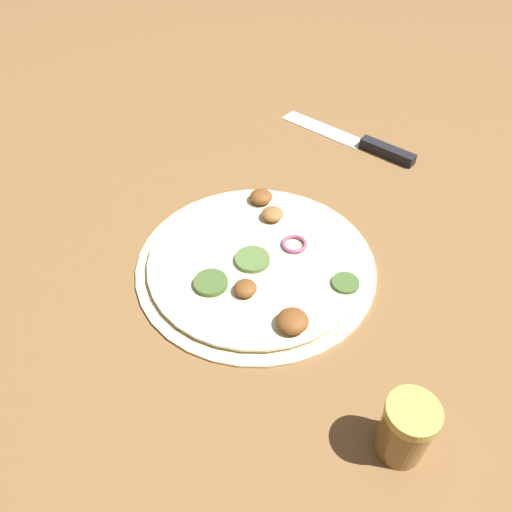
{
  "coord_description": "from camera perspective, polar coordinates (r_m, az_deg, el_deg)",
  "views": [
    {
      "loc": [
        0.29,
        0.37,
        0.5
      ],
      "look_at": [
        0.0,
        0.0,
        0.02
      ],
      "focal_mm": 35.0,
      "sensor_mm": 36.0,
      "label": 1
    }
  ],
  "objects": [
    {
      "name": "pizza",
      "position": [
        0.68,
        0.11,
        -0.71
      ],
      "size": [
        0.33,
        0.33,
        0.03
      ],
      "color": "beige",
      "rests_on": "ground_plane"
    },
    {
      "name": "ground_plane",
      "position": [
        0.69,
        0.0,
        -1.08
      ],
      "size": [
        3.0,
        3.0,
        0.0
      ],
      "primitive_type": "plane",
      "color": "brown"
    },
    {
      "name": "spice_jar",
      "position": [
        0.53,
        16.74,
        -18.4
      ],
      "size": [
        0.05,
        0.05,
        0.08
      ],
      "color": "olive",
      "rests_on": "ground_plane"
    },
    {
      "name": "knife",
      "position": [
        0.93,
        12.62,
        12.34
      ],
      "size": [
        0.08,
        0.27,
        0.02
      ],
      "rotation": [
        0.0,
        0.0,
        4.92
      ],
      "color": "silver",
      "rests_on": "ground_plane"
    }
  ]
}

